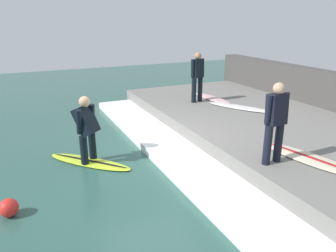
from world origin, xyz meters
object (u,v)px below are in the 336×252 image
at_px(surfboard_waiting_far, 310,159).
at_px(surfboard_spare, 241,107).
at_px(surfboard_riding, 89,162).
at_px(surfboard_waiting_near, 212,98).
at_px(surfer_waiting_far, 276,119).
at_px(surfer_riding, 86,126).
at_px(surfer_waiting_near, 197,74).
at_px(marker_buoy, 9,208).

relative_size(surfboard_waiting_far, surfboard_spare, 1.06).
bearing_deg(surfboard_spare, surfboard_riding, -169.36).
height_order(surfboard_waiting_far, surfboard_spare, surfboard_waiting_far).
xyz_separation_m(surfboard_waiting_near, surfer_waiting_far, (-1.61, -4.60, 0.81)).
xyz_separation_m(surfboard_waiting_near, surfboard_waiting_far, (-0.88, -4.83, 0.00)).
distance_m(surfboard_waiting_near, surfboard_spare, 1.32).
bearing_deg(surfboard_waiting_far, surfer_waiting_far, 162.78).
height_order(surfboard_riding, surfboard_waiting_far, surfboard_waiting_far).
distance_m(surfer_riding, surfboard_waiting_near, 4.99).
bearing_deg(surfboard_waiting_near, surfer_riding, -154.04).
xyz_separation_m(surfer_riding, surfboard_waiting_far, (3.60, -2.65, -0.34)).
xyz_separation_m(surfboard_riding, surfer_riding, (0.00, 0.00, 0.82)).
relative_size(surfboard_riding, surfboard_spare, 0.92).
xyz_separation_m(surfer_waiting_near, surfer_waiting_far, (-0.99, -4.53, -0.02)).
distance_m(surfer_waiting_far, surfboard_waiting_far, 1.11).
bearing_deg(surfer_waiting_near, surfboard_waiting_far, -93.14).
bearing_deg(marker_buoy, surfboard_waiting_far, -12.90).
xyz_separation_m(surfer_waiting_far, surfboard_spare, (1.76, 3.29, -0.81)).
bearing_deg(marker_buoy, surfboard_riding, 42.70).
bearing_deg(surfboard_waiting_far, surfer_riding, 143.65).
bearing_deg(surfer_riding, surfer_waiting_far, -40.18).
xyz_separation_m(surfboard_waiting_near, marker_buoy, (-6.06, -3.64, -0.36)).
distance_m(surfboard_riding, surfer_riding, 0.82).
xyz_separation_m(surfboard_riding, surfer_waiting_far, (2.87, -2.42, 1.29)).
xyz_separation_m(surfboard_riding, surfer_waiting_near, (3.86, 2.10, 1.31)).
distance_m(surfboard_waiting_near, marker_buoy, 7.08).
bearing_deg(surfboard_waiting_near, surfboard_spare, -83.28).
xyz_separation_m(surfer_waiting_far, surfboard_waiting_far, (0.73, -0.23, -0.81)).
height_order(surfer_riding, surfer_waiting_near, surfer_waiting_near).
bearing_deg(surfer_riding, surfboard_waiting_near, 25.96).
bearing_deg(surfboard_riding, surfer_riding, 0.00).
bearing_deg(surfboard_spare, surfer_waiting_far, -118.16).
height_order(surfboard_waiting_near, surfboard_waiting_far, surfboard_waiting_far).
xyz_separation_m(surfer_riding, surfboard_spare, (4.63, 0.87, -0.34)).
bearing_deg(surfboard_waiting_near, surfer_waiting_far, -109.26).
bearing_deg(surfboard_spare, surfboard_waiting_near, 96.72).
bearing_deg(surfer_riding, marker_buoy, -137.30).
height_order(surfer_waiting_far, surfboard_waiting_far, surfer_waiting_far).
relative_size(surfer_riding, surfer_waiting_near, 0.94).
bearing_deg(surfer_waiting_near, surfer_waiting_far, -102.35).
distance_m(surfboard_waiting_near, surfer_waiting_far, 4.94).
bearing_deg(surfer_waiting_far, surfer_waiting_near, 77.65).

